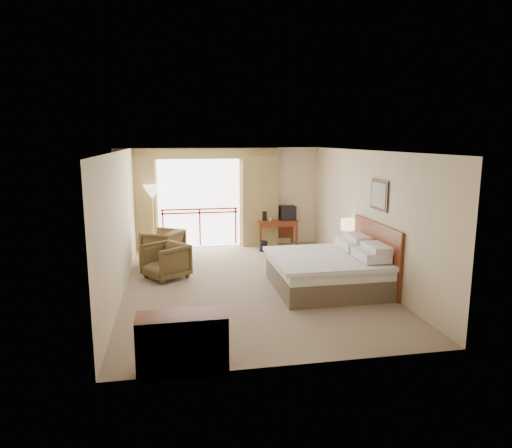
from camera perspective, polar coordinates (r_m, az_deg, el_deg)
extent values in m
plane|color=#89745C|center=(9.47, -0.78, -7.44)|extent=(7.00, 7.00, 0.00)
plane|color=white|center=(9.00, -0.82, 9.13)|extent=(7.00, 7.00, 0.00)
plane|color=beige|center=(12.57, -3.47, 3.35)|extent=(5.00, 0.00, 5.00)
plane|color=beige|center=(5.80, 5.01, -5.24)|extent=(5.00, 0.00, 5.00)
plane|color=beige|center=(9.07, -16.57, 0.12)|extent=(0.00, 7.00, 7.00)
plane|color=beige|center=(9.86, 13.68, 1.07)|extent=(0.00, 7.00, 7.00)
plane|color=white|center=(12.50, -7.10, 2.55)|extent=(2.40, 0.00, 2.40)
cube|color=#B2150F|center=(12.51, -7.07, 1.40)|extent=(2.09, 0.03, 0.04)
cube|color=#B2150F|center=(12.50, -7.08, 1.86)|extent=(2.09, 0.03, 0.04)
cube|color=#B2150F|center=(12.57, -11.54, -0.54)|extent=(0.04, 0.03, 1.00)
cube|color=#B2150F|center=(12.58, -7.03, -0.39)|extent=(0.04, 0.03, 1.00)
cube|color=#B2150F|center=(12.68, -2.56, -0.24)|extent=(0.04, 0.03, 1.00)
cube|color=olive|center=(12.38, -14.72, 2.44)|extent=(1.00, 0.26, 2.50)
cube|color=olive|center=(12.56, 0.47, 2.90)|extent=(1.00, 0.26, 2.50)
cube|color=olive|center=(12.28, -7.22, 8.73)|extent=(4.40, 0.22, 0.28)
cube|color=silver|center=(12.67, 2.39, 7.96)|extent=(0.50, 0.04, 0.50)
cube|color=brown|center=(9.20, 8.86, -6.80)|extent=(2.05, 2.00, 0.40)
cube|color=white|center=(9.12, 8.91, -5.00)|extent=(2.01, 1.96, 0.22)
cube|color=white|center=(9.07, 8.64, -4.22)|extent=(2.09, 2.06, 0.08)
cube|color=white|center=(8.90, 14.19, -3.72)|extent=(0.50, 0.75, 0.18)
cube|color=white|center=(9.70, 12.00, -2.45)|extent=(0.50, 0.75, 0.18)
cube|color=white|center=(8.92, 14.99, -2.92)|extent=(0.40, 0.70, 0.14)
cube|color=white|center=(9.72, 12.73, -1.72)|extent=(0.40, 0.70, 0.14)
cube|color=#5E2010|center=(9.45, 14.74, -3.72)|extent=(0.06, 2.10, 1.30)
cube|color=black|center=(9.24, 15.17, 3.52)|extent=(0.03, 0.72, 0.60)
cube|color=silver|center=(9.24, 15.06, 3.52)|extent=(0.01, 0.60, 0.48)
cube|color=#5E2010|center=(10.61, 11.34, -3.99)|extent=(0.43, 0.51, 0.59)
cylinder|color=tan|center=(10.58, 11.30, -2.17)|extent=(0.13, 0.13, 0.04)
cylinder|color=tan|center=(10.54, 11.34, -1.32)|extent=(0.03, 0.03, 0.32)
cylinder|color=#FFE5B2|center=(10.50, 11.38, -0.07)|extent=(0.31, 0.31, 0.25)
cube|color=black|center=(10.38, 11.45, -2.40)|extent=(0.22, 0.20, 0.08)
cube|color=#5E2010|center=(12.61, 2.62, 0.40)|extent=(1.11, 0.54, 0.05)
cube|color=#5E2010|center=(12.36, 0.55, -1.50)|extent=(0.06, 0.06, 0.68)
cube|color=#5E2010|center=(12.59, 5.10, -1.32)|extent=(0.06, 0.06, 0.68)
cube|color=#5E2010|center=(12.80, 0.16, -1.08)|extent=(0.06, 0.06, 0.68)
cube|color=#5E2010|center=(13.02, 4.56, -0.91)|extent=(0.06, 0.06, 0.68)
cube|color=#5E2010|center=(12.89, 2.38, -0.67)|extent=(1.01, 0.03, 0.51)
cube|color=#5E2010|center=(12.40, 2.87, -0.13)|extent=(1.01, 0.03, 0.11)
cube|color=black|center=(12.65, 3.95, 1.40)|extent=(0.43, 0.33, 0.39)
cube|color=black|center=(12.49, 4.14, 1.28)|extent=(0.39, 0.02, 0.31)
cylinder|color=black|center=(12.52, 1.07, 1.01)|extent=(0.14, 0.14, 0.26)
cylinder|color=white|center=(12.51, 1.78, 0.64)|extent=(0.08, 0.08, 0.10)
cylinder|color=black|center=(12.07, 0.93, -2.79)|extent=(0.27, 0.27, 0.28)
imported|color=#48381F|center=(11.39, -11.50, -4.53)|extent=(1.15, 1.15, 0.77)
imported|color=#48381F|center=(10.00, -11.16, -6.65)|extent=(1.14, 1.13, 0.75)
cylinder|color=black|center=(10.55, -11.80, -2.94)|extent=(0.47, 0.47, 0.04)
cylinder|color=black|center=(10.61, -11.75, -4.24)|extent=(0.06, 0.06, 0.47)
cylinder|color=black|center=(10.67, -11.70, -5.47)|extent=(0.34, 0.34, 0.03)
imported|color=white|center=(10.54, -11.80, -2.84)|extent=(0.21, 0.25, 0.02)
cylinder|color=tan|center=(12.29, -12.58, -3.38)|extent=(0.29, 0.29, 0.03)
cylinder|color=tan|center=(12.14, -12.73, 0.07)|extent=(0.03, 0.03, 1.54)
cone|color=#FFE5B2|center=(12.02, -12.88, 3.91)|extent=(0.45, 0.45, 0.36)
cube|color=#5E2010|center=(6.05, -9.18, -14.47)|extent=(1.14, 0.47, 0.76)
cube|color=black|center=(5.84, -9.12, -15.45)|extent=(1.04, 0.02, 0.66)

